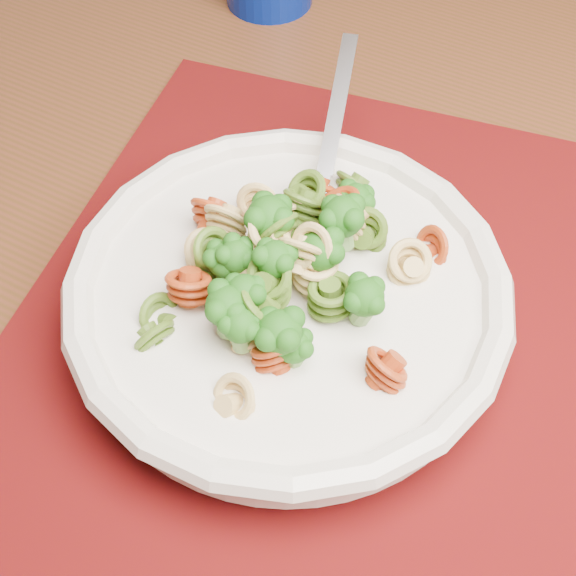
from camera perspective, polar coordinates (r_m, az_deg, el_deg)
dining_table at (r=0.64m, az=-6.41°, el=-5.35°), size 1.52×1.29×0.73m
placemat at (r=0.52m, az=1.36°, el=-3.71°), size 0.61×0.59×0.00m
pasta_bowl at (r=0.50m, az=0.00°, el=-0.62°), size 0.28×0.28×0.05m
pasta_broccoli_heap at (r=0.49m, az=0.00°, el=0.43°), size 0.23×0.23×0.06m
fork at (r=0.53m, az=2.17°, el=5.63°), size 0.15×0.14×0.08m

